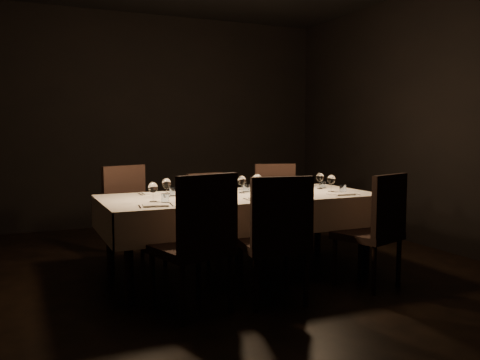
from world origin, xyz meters
name	(u,v)px	position (x,y,z in m)	size (l,w,h in m)	color
room	(240,115)	(0.00, 0.00, 1.50)	(5.01, 6.01, 3.01)	black
dining_table	(240,203)	(0.00, 0.00, 0.69)	(2.52, 1.12, 0.76)	black
chair_near_left	(198,238)	(-0.69, -0.80, 0.57)	(0.62, 0.62, 1.05)	black
place_setting_near_left	(157,195)	(-0.84, -0.22, 0.83)	(0.31, 0.39, 0.16)	silver
chair_near_center	(276,235)	(-0.07, -0.84, 0.55)	(0.55, 0.55, 1.01)	black
place_setting_near_center	(262,188)	(0.12, -0.22, 0.84)	(0.36, 0.42, 0.20)	silver
chair_near_right	(376,225)	(0.93, -0.80, 0.54)	(0.60, 0.60, 0.99)	black
place_setting_near_right	(337,186)	(0.92, -0.22, 0.83)	(0.29, 0.39, 0.16)	silver
chair_far_left	(131,211)	(-0.85, 0.78, 0.55)	(0.62, 0.62, 1.00)	black
place_setting_far_left	(164,189)	(-0.66, 0.22, 0.83)	(0.31, 0.40, 0.17)	silver
chair_far_center	(210,211)	(-0.01, 0.77, 0.50)	(0.50, 0.50, 0.90)	black
place_setting_far_center	(238,185)	(0.08, 0.22, 0.83)	(0.31, 0.39, 0.17)	silver
chair_far_right	(277,203)	(0.80, 0.76, 0.54)	(0.58, 0.58, 0.98)	black
place_setting_far_right	(315,182)	(0.95, 0.22, 0.83)	(0.31, 0.39, 0.16)	silver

